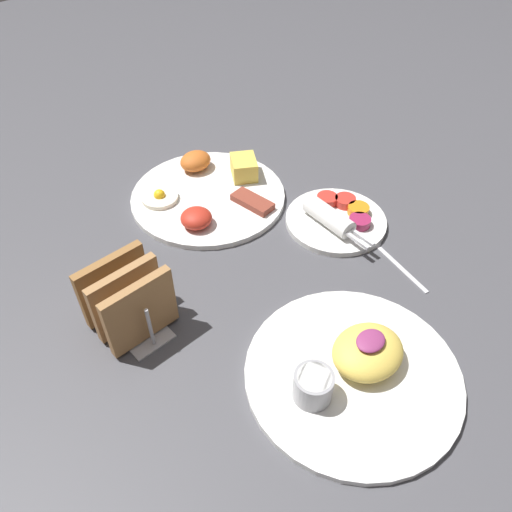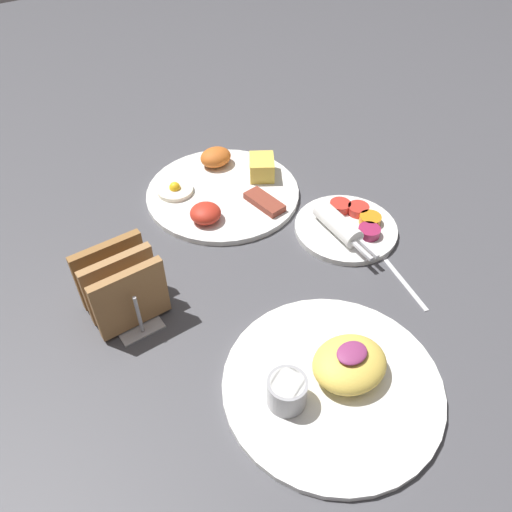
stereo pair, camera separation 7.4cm
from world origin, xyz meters
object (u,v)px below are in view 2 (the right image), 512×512
Objects in this scene: plate_foreground at (333,380)px; toast_rack at (122,287)px; plate_breakfast at (224,189)px; plate_condiments at (345,225)px.

plate_foreground is 0.30m from toast_rack.
plate_foreground is at bearing -103.75° from plate_breakfast.
plate_breakfast is 0.23m from plate_condiments.
plate_breakfast is 1.52× the size of plate_condiments.
toast_rack is (-0.37, 0.05, 0.04)m from plate_condiments.
plate_foreground is at bearing -58.73° from toast_rack.
plate_breakfast is 0.42m from plate_foreground.
plate_breakfast is at bearing 76.25° from plate_foreground.
toast_rack reaches higher than plate_condiments.
toast_rack reaches higher than plate_breakfast.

